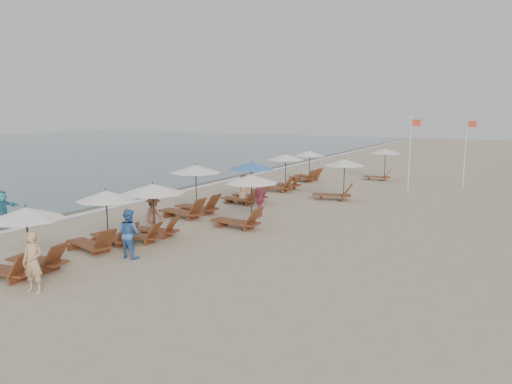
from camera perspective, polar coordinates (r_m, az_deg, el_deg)
The scene contains 21 objects.
ground at distance 14.35m, azimuth -1.70°, elevation -10.15°, with size 160.00×160.00×0.00m, color tan.
wet_sand_band at distance 29.45m, azimuth -12.90°, elevation -0.23°, with size 3.20×140.00×0.01m, color #6B5E4C.
foam_line at distance 28.61m, azimuth -10.95°, elevation -0.42°, with size 0.50×140.00×0.02m, color white.
lounger_station_0 at distance 16.03m, azimuth -25.47°, elevation -5.17°, with size 2.58×2.21×2.06m.
lounger_station_1 at distance 18.05m, azimuth -17.44°, elevation -3.20°, with size 2.52×2.24×2.09m.
lounger_station_2 at distance 18.78m, azimuth -12.23°, elevation -1.87°, with size 2.57×2.42×2.14m.
lounger_station_3 at distance 22.72m, azimuth -7.53°, elevation -0.02°, with size 2.81×2.37×2.39m.
lounger_station_4 at distance 25.80m, azimuth -1.00°, elevation 1.18°, with size 2.74×2.45×2.16m.
lounger_station_5 at distance 29.89m, azimuth 2.96°, elevation 2.13°, with size 2.75×2.25×2.24m.
lounger_station_6 at distance 34.21m, azimuth 5.88°, elevation 3.05°, with size 2.52×2.36×2.10m.
inland_station_0 at distance 20.16m, azimuth -1.42°, elevation -0.59°, with size 2.80×2.24×2.22m.
inland_station_1 at distance 27.05m, azimuth 9.57°, elevation 1.85°, with size 2.82×2.24×2.22m.
inland_station_2 at distance 35.46m, azimuth 14.45°, elevation 3.67°, with size 2.59×2.24×2.22m.
beachgoer_near at distance 14.42m, azimuth -24.51°, elevation -7.42°, with size 0.61×0.40×1.68m, color tan.
beachgoer_mid_a at distance 16.72m, azimuth -14.55°, elevation -4.69°, with size 0.80×0.62×1.64m, color #3868A8.
beachgoer_mid_b at distance 19.55m, azimuth -11.82°, elevation -2.70°, with size 1.00×0.58×1.55m, color #8B5846.
beachgoer_far_a at distance 22.39m, azimuth 0.41°, elevation -0.73°, with size 1.02×0.42×1.73m, color #B54863.
beachgoer_far_b at distance 25.70m, azimuth -1.48°, elevation 0.36°, with size 0.75×0.49×1.54m, color tan.
waterline_walker at distance 23.10m, azimuth -27.41°, elevation -1.72°, with size 1.43×0.46×1.55m, color teal.
flag_pole_near at distance 31.37m, azimuth 17.51°, elevation 4.75°, with size 0.59×0.08×4.51m.
flag_pole_far at distance 33.91m, azimuth 23.21°, elevation 4.65°, with size 0.60×0.08×4.41m.
Camera 1 is at (6.87, -11.65, 4.80)m, focal length 34.41 mm.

